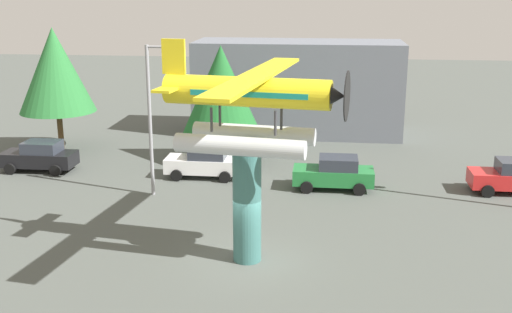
{
  "coord_description": "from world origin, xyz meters",
  "views": [
    {
      "loc": [
        2.9,
        -22.16,
        10.41
      ],
      "look_at": [
        0.0,
        3.0,
        3.38
      ],
      "focal_mm": 43.43,
      "sensor_mm": 36.0,
      "label": 1
    }
  ],
  "objects_px": {
    "floatplane_monument": "(250,105)",
    "car_far_green": "(334,173)",
    "car_mid_white": "(205,162)",
    "tree_west": "(55,70)",
    "car_near_black": "(40,156)",
    "tree_east": "(221,91)",
    "streetlight_primary": "(153,110)",
    "storefront_building": "(298,88)",
    "display_pedestal": "(247,206)"
  },
  "relations": [
    {
      "from": "tree_west",
      "to": "display_pedestal",
      "type": "bearing_deg",
      "value": -47.05
    },
    {
      "from": "storefront_building",
      "to": "tree_west",
      "type": "height_order",
      "value": "tree_west"
    },
    {
      "from": "car_mid_white",
      "to": "car_far_green",
      "type": "bearing_deg",
      "value": 169.86
    },
    {
      "from": "car_mid_white",
      "to": "streetlight_primary",
      "type": "bearing_deg",
      "value": 60.33
    },
    {
      "from": "storefront_building",
      "to": "tree_west",
      "type": "bearing_deg",
      "value": -155.91
    },
    {
      "from": "streetlight_primary",
      "to": "floatplane_monument",
      "type": "bearing_deg",
      "value": -51.58
    },
    {
      "from": "storefront_building",
      "to": "display_pedestal",
      "type": "bearing_deg",
      "value": -92.18
    },
    {
      "from": "car_far_green",
      "to": "tree_east",
      "type": "relative_size",
      "value": 0.6
    },
    {
      "from": "display_pedestal",
      "to": "car_far_green",
      "type": "relative_size",
      "value": 1.07
    },
    {
      "from": "car_far_green",
      "to": "car_near_black",
      "type": "bearing_deg",
      "value": -4.73
    },
    {
      "from": "display_pedestal",
      "to": "floatplane_monument",
      "type": "height_order",
      "value": "floatplane_monument"
    },
    {
      "from": "floatplane_monument",
      "to": "streetlight_primary",
      "type": "xyz_separation_m",
      "value": [
        -5.74,
        7.24,
        -1.72
      ]
    },
    {
      "from": "car_near_black",
      "to": "tree_east",
      "type": "relative_size",
      "value": 0.6
    },
    {
      "from": "floatplane_monument",
      "to": "car_far_green",
      "type": "relative_size",
      "value": 2.49
    },
    {
      "from": "display_pedestal",
      "to": "streetlight_primary",
      "type": "bearing_deg",
      "value": 127.86
    },
    {
      "from": "car_far_green",
      "to": "car_mid_white",
      "type": "bearing_deg",
      "value": -10.14
    },
    {
      "from": "storefront_building",
      "to": "tree_east",
      "type": "relative_size",
      "value": 2.07
    },
    {
      "from": "tree_west",
      "to": "car_far_green",
      "type": "bearing_deg",
      "value": -19.01
    },
    {
      "from": "storefront_building",
      "to": "car_near_black",
      "type": "bearing_deg",
      "value": -141.4
    },
    {
      "from": "tree_west",
      "to": "car_mid_white",
      "type": "bearing_deg",
      "value": -24.63
    },
    {
      "from": "car_mid_white",
      "to": "storefront_building",
      "type": "xyz_separation_m",
      "value": [
        4.59,
        11.52,
        2.42
      ]
    },
    {
      "from": "display_pedestal",
      "to": "streetlight_primary",
      "type": "height_order",
      "value": "streetlight_primary"
    },
    {
      "from": "tree_west",
      "to": "streetlight_primary",
      "type": "bearing_deg",
      "value": -43.1
    },
    {
      "from": "streetlight_primary",
      "to": "storefront_building",
      "type": "height_order",
      "value": "streetlight_primary"
    },
    {
      "from": "display_pedestal",
      "to": "car_far_green",
      "type": "xyz_separation_m",
      "value": [
        3.44,
        9.19,
        -1.37
      ]
    },
    {
      "from": "car_mid_white",
      "to": "storefront_building",
      "type": "height_order",
      "value": "storefront_building"
    },
    {
      "from": "storefront_building",
      "to": "tree_east",
      "type": "bearing_deg",
      "value": -116.54
    },
    {
      "from": "car_mid_white",
      "to": "tree_west",
      "type": "height_order",
      "value": "tree_west"
    },
    {
      "from": "storefront_building",
      "to": "floatplane_monument",
      "type": "bearing_deg",
      "value": -91.84
    },
    {
      "from": "car_mid_white",
      "to": "tree_east",
      "type": "xyz_separation_m",
      "value": [
        0.44,
        3.21,
        3.46
      ]
    },
    {
      "from": "car_near_black",
      "to": "tree_east",
      "type": "bearing_deg",
      "value": -162.99
    },
    {
      "from": "floatplane_monument",
      "to": "storefront_building",
      "type": "bearing_deg",
      "value": 96.15
    },
    {
      "from": "display_pedestal",
      "to": "floatplane_monument",
      "type": "relative_size",
      "value": 0.43
    },
    {
      "from": "streetlight_primary",
      "to": "car_near_black",
      "type": "bearing_deg",
      "value": 156.75
    },
    {
      "from": "car_far_green",
      "to": "tree_east",
      "type": "bearing_deg",
      "value": -33.7
    },
    {
      "from": "storefront_building",
      "to": "car_mid_white",
      "type": "bearing_deg",
      "value": -111.73
    },
    {
      "from": "car_near_black",
      "to": "car_mid_white",
      "type": "height_order",
      "value": "same"
    },
    {
      "from": "floatplane_monument",
      "to": "streetlight_primary",
      "type": "relative_size",
      "value": 1.37
    },
    {
      "from": "car_mid_white",
      "to": "car_far_green",
      "type": "xyz_separation_m",
      "value": [
        7.19,
        -1.29,
        0.0
      ]
    },
    {
      "from": "streetlight_primary",
      "to": "tree_west",
      "type": "height_order",
      "value": "tree_west"
    },
    {
      "from": "storefront_building",
      "to": "tree_west",
      "type": "distance_m",
      "value": 16.6
    },
    {
      "from": "display_pedestal",
      "to": "car_near_black",
      "type": "relative_size",
      "value": 1.07
    },
    {
      "from": "display_pedestal",
      "to": "car_far_green",
      "type": "height_order",
      "value": "display_pedestal"
    },
    {
      "from": "car_near_black",
      "to": "streetlight_primary",
      "type": "relative_size",
      "value": 0.55
    },
    {
      "from": "car_near_black",
      "to": "car_far_green",
      "type": "xyz_separation_m",
      "value": [
        16.89,
        -1.4,
        0.0
      ]
    },
    {
      "from": "car_far_green",
      "to": "streetlight_primary",
      "type": "height_order",
      "value": "streetlight_primary"
    },
    {
      "from": "floatplane_monument",
      "to": "car_near_black",
      "type": "height_order",
      "value": "floatplane_monument"
    },
    {
      "from": "display_pedestal",
      "to": "streetlight_primary",
      "type": "distance_m",
      "value": 9.4
    },
    {
      "from": "car_far_green",
      "to": "tree_west",
      "type": "xyz_separation_m",
      "value": [
        -17.65,
        6.08,
        4.33
      ]
    },
    {
      "from": "display_pedestal",
      "to": "streetlight_primary",
      "type": "xyz_separation_m",
      "value": [
        -5.61,
        7.22,
        2.2
      ]
    }
  ]
}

